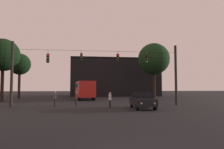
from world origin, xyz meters
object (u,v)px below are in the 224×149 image
tree_left_silhouette (154,59)px  tree_behind_building (3,55)px  pedestrian_crossing_center (110,99)px  tree_right_far (20,64)px  city_bus (84,88)px  pedestrian_crossing_right (76,98)px  car_near_right (142,100)px  pedestrian_crossing_left (55,98)px

tree_left_silhouette → tree_behind_building: size_ratio=1.14×
pedestrian_crossing_center → tree_right_far: (-14.55, 19.33, 5.38)m
city_bus → tree_behind_building: (-11.70, -4.79, 4.82)m
pedestrian_crossing_right → city_bus: bearing=86.4°
city_bus → pedestrian_crossing_center: size_ratio=7.23×
car_near_right → tree_right_far: size_ratio=0.53×
tree_right_far → tree_left_silhouette: bearing=-5.5°
car_near_right → tree_behind_building: bearing=144.8°
city_bus → tree_behind_building: tree_behind_building is taller
pedestrian_crossing_center → tree_behind_building: (-14.34, 10.91, 5.82)m
city_bus → tree_left_silhouette: tree_left_silhouette is taller
car_near_right → pedestrian_crossing_left: (-8.64, 3.34, 0.12)m
city_bus → pedestrian_crossing_center: 15.96m
tree_left_silhouette → pedestrian_crossing_left: bearing=-137.0°
tree_behind_building → tree_right_far: (-0.20, 8.42, -0.44)m
city_bus → car_near_right: city_bus is taller
city_bus → car_near_right: 17.93m
city_bus → pedestrian_crossing_left: 14.02m
pedestrian_crossing_right → tree_left_silhouette: 20.81m
pedestrian_crossing_right → tree_right_far: (-11.08, 16.60, 5.38)m
city_bus → pedestrian_crossing_left: (-3.02, -13.66, -0.95)m
city_bus → tree_left_silhouette: 14.12m
pedestrian_crossing_right → tree_left_silhouette: (13.78, 14.18, 6.47)m
pedestrian_crossing_left → tree_left_silhouette: size_ratio=0.16×
city_bus → pedestrian_crossing_right: bearing=-93.6°
city_bus → pedestrian_crossing_right: city_bus is taller
tree_behind_building → pedestrian_crossing_right: bearing=-37.0°
tree_left_silhouette → tree_behind_building: bearing=-166.3°
city_bus → car_near_right: (5.62, -17.00, -1.07)m
car_near_right → tree_left_silhouette: size_ratio=0.43×
car_near_right → pedestrian_crossing_center: size_ratio=2.85×
pedestrian_crossing_left → tree_behind_building: 13.69m
pedestrian_crossing_left → pedestrian_crossing_center: (5.67, -2.04, -0.05)m
car_near_right → tree_right_far: 27.61m
pedestrian_crossing_center → tree_right_far: tree_right_far is taller
car_near_right → tree_right_far: (-17.52, 20.63, 5.45)m
pedestrian_crossing_left → tree_left_silhouette: tree_left_silhouette is taller
tree_left_silhouette → tree_right_far: 24.99m
pedestrian_crossing_right → tree_behind_building: bearing=143.0°
city_bus → tree_right_far: bearing=163.0°
pedestrian_crossing_left → tree_right_far: 20.15m
pedestrian_crossing_center → pedestrian_crossing_left: bearing=160.2°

